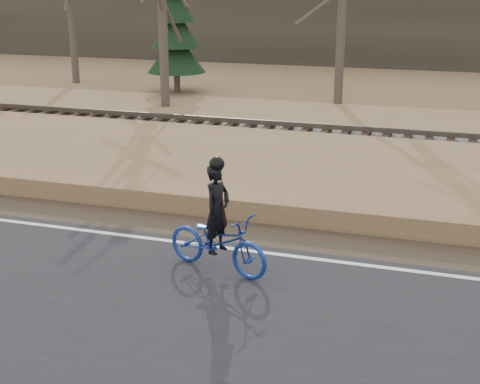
% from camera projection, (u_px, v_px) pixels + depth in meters
% --- Properties ---
extents(ground, '(120.00, 120.00, 0.00)m').
position_uv_depth(ground, '(40.00, 232.00, 13.56)').
color(ground, olive).
rests_on(ground, ground).
extents(edge_line, '(120.00, 0.12, 0.01)m').
position_uv_depth(edge_line, '(46.00, 226.00, 13.72)').
color(edge_line, silver).
rests_on(edge_line, road).
extents(shoulder, '(120.00, 1.60, 0.04)m').
position_uv_depth(shoulder, '(72.00, 212.00, 14.65)').
color(shoulder, '#473A2B').
rests_on(shoulder, ground).
extents(embankment, '(120.00, 5.00, 0.44)m').
position_uv_depth(embankment, '(133.00, 168.00, 17.30)').
color(embankment, olive).
rests_on(embankment, ground).
extents(ballast, '(120.00, 3.00, 0.45)m').
position_uv_depth(ballast, '(188.00, 136.00, 20.75)').
color(ballast, slate).
rests_on(ballast, ground).
extents(railroad, '(120.00, 2.40, 0.29)m').
position_uv_depth(railroad, '(188.00, 127.00, 20.66)').
color(railroad, black).
rests_on(railroad, ballast).
extents(treeline_backdrop, '(120.00, 4.00, 6.00)m').
position_uv_depth(treeline_backdrop, '(325.00, 12.00, 39.85)').
color(treeline_backdrop, '#383328').
rests_on(treeline_backdrop, ground).
extents(cyclist, '(2.12, 1.23, 2.04)m').
position_uv_depth(cyclist, '(218.00, 235.00, 11.47)').
color(cyclist, navy).
rests_on(cyclist, road).
extents(bare_tree_left, '(0.36, 0.36, 6.97)m').
position_uv_depth(bare_tree_left, '(71.00, 10.00, 31.81)').
color(bare_tree_left, brown).
rests_on(bare_tree_left, ground).
extents(bare_tree_near_left, '(0.36, 0.36, 7.12)m').
position_uv_depth(bare_tree_near_left, '(162.00, 15.00, 25.77)').
color(bare_tree_near_left, brown).
rests_on(bare_tree_near_left, ground).
extents(conifer, '(2.60, 2.60, 5.90)m').
position_uv_depth(conifer, '(175.00, 29.00, 29.36)').
color(conifer, brown).
rests_on(conifer, ground).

